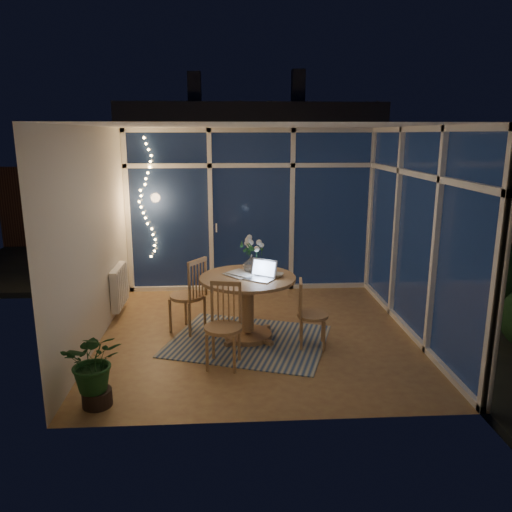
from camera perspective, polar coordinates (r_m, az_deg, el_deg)
The scene contains 25 objects.
floor at distance 6.49m, azimuth 0.39°, elevation -8.94°, with size 4.00×4.00×0.00m, color brown.
ceiling at distance 5.99m, azimuth 0.44°, elevation 14.66°, with size 4.00×4.00×0.00m, color white.
wall_back at distance 8.08m, azimuth -0.54°, elevation 5.18°, with size 4.00×0.04×2.60m, color beige.
wall_front at distance 4.18m, azimuth 2.26°, elevation -3.05°, with size 4.00×0.04×2.60m, color beige.
wall_left at distance 6.30m, azimuth -18.06°, elevation 2.05°, with size 0.04×4.00×2.60m, color beige.
wall_right at distance 6.55m, azimuth 18.16°, elevation 2.47°, with size 0.04×4.00×2.60m, color beige.
window_wall_back at distance 8.04m, azimuth -0.53°, elevation 5.14°, with size 4.00×0.10×2.60m, color white.
window_wall_right at distance 6.54m, azimuth 17.83°, elevation 2.47°, with size 0.10×4.00×2.60m, color white.
radiator at distance 7.35m, azimuth -15.37°, elevation -3.38°, with size 0.10×0.70×0.58m, color silver.
fairy_lights at distance 8.02m, azimuth -12.44°, elevation 6.42°, with size 0.24×0.10×1.85m, color #FFC166, non-canonical shape.
garden_patio at distance 11.31m, azimuth 1.23°, elevation 0.65°, with size 12.00×6.00×0.10m, color black.
garden_fence at distance 11.60m, azimuth -1.42°, elevation 5.81°, with size 11.00×0.08×1.80m, color #371E14.
neighbour_roof at distance 14.50m, azimuth -0.68°, elevation 12.56°, with size 7.00×3.00×2.20m, color #33353D.
garden_shrubs at distance 9.61m, azimuth -5.73°, elevation 1.34°, with size 0.90×0.90×0.90m, color black.
rug at distance 6.29m, azimuth -0.89°, elevation -9.65°, with size 1.87×1.49×0.01m, color #BEB99A.
dining_table at distance 6.24m, azimuth -0.95°, elevation -5.94°, with size 1.18×1.18×0.81m, color #8D623F.
chair_left at distance 6.49m, azimuth -7.90°, elevation -4.35°, with size 0.47×0.47×1.00m, color #8D623F.
chair_right at distance 6.03m, azimuth 6.50°, elevation -6.56°, with size 0.39×0.39×0.84m, color #8D623F.
chair_front at distance 5.49m, azimuth -3.78°, elevation -7.98°, with size 0.44×0.44×0.95m, color #8D623F.
laptop at distance 5.96m, azimuth 0.35°, elevation -1.58°, with size 0.34×0.29×0.25m, color #B4B4B9, non-canonical shape.
flower_vase at distance 6.28m, azimuth -0.49°, elevation -0.96°, with size 0.20×0.20×0.21m, color silver.
bowl at distance 6.12m, azimuth 2.37°, elevation -2.19°, with size 0.15×0.15×0.04m, color silver.
newspapers at distance 6.21m, azimuth -1.79°, elevation -2.02°, with size 0.34×0.26×0.02m, color silver.
phone at distance 6.06m, azimuth -0.75°, elevation -2.50°, with size 0.11×0.05×0.01m, color black.
potted_plant at distance 5.00m, azimuth -17.95°, elevation -12.15°, with size 0.54×0.47×0.76m, color #18431D.
Camera 1 is at (-0.40, -5.98, 2.51)m, focal length 35.00 mm.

